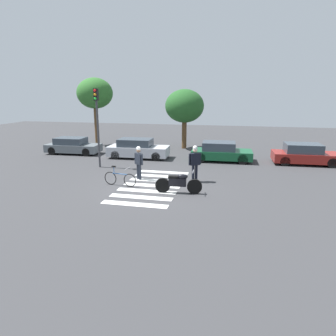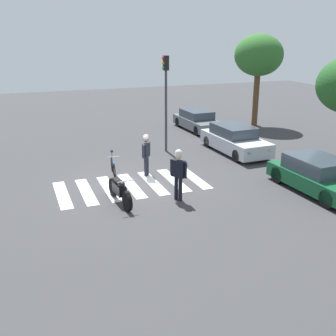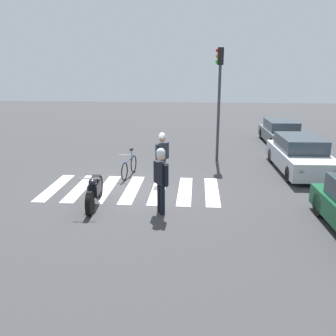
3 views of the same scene
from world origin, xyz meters
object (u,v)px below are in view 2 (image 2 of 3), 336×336
object	(u,v)px
police_motorcycle	(120,190)
officer_by_motorcycle	(178,171)
officer_on_foot	(146,152)
car_grey_coupe	(198,121)
car_green_compact	(318,175)
traffic_light_pole	(166,89)
leaning_bicycle	(113,166)
car_silver_sedan	(235,140)

from	to	relation	value
police_motorcycle	officer_by_motorcycle	world-z (taller)	officer_by_motorcycle
officer_on_foot	car_grey_coupe	xyz separation A→B (m)	(-7.11, 5.70, -0.45)
officer_by_motorcycle	police_motorcycle	bearing A→B (deg)	-103.19
police_motorcycle	car_green_compact	xyz separation A→B (m)	(1.56, 7.36, 0.15)
car_grey_coupe	traffic_light_pole	distance (m)	5.87
leaning_bicycle	officer_on_foot	size ratio (longest dim) A/B	0.98
leaning_bicycle	car_green_compact	xyz separation A→B (m)	(4.61, 6.87, 0.25)
officer_on_foot	car_silver_sedan	xyz separation A→B (m)	(-1.80, 5.30, -0.39)
car_grey_coupe	car_silver_sedan	size ratio (longest dim) A/B	0.95
car_silver_sedan	officer_by_motorcycle	bearing A→B (deg)	-46.74
car_grey_coupe	officer_by_motorcycle	bearing A→B (deg)	-28.42
car_green_compact	leaning_bicycle	bearing A→B (deg)	-123.88
leaning_bicycle	officer_on_foot	bearing A→B (deg)	66.30
leaning_bicycle	traffic_light_pole	distance (m)	5.16
officer_by_motorcycle	car_grey_coupe	bearing A→B (deg)	151.58
officer_on_foot	traffic_light_pole	bearing A→B (deg)	147.08
officer_on_foot	officer_by_motorcycle	world-z (taller)	officer_by_motorcycle
car_silver_sedan	traffic_light_pole	distance (m)	4.32
officer_on_foot	car_green_compact	distance (m)	6.89
leaning_bicycle	traffic_light_pole	size ratio (longest dim) A/B	0.37
police_motorcycle	officer_on_foot	size ratio (longest dim) A/B	1.21
officer_on_foot	car_grey_coupe	bearing A→B (deg)	141.29
car_silver_sedan	traffic_light_pole	bearing A→B (deg)	-114.48
car_green_compact	car_silver_sedan	bearing A→B (deg)	-177.44
officer_on_foot	officer_by_motorcycle	distance (m)	2.97
police_motorcycle	car_green_compact	world-z (taller)	car_green_compact
car_grey_coupe	car_silver_sedan	xyz separation A→B (m)	(5.31, -0.40, 0.06)
officer_by_motorcycle	traffic_light_pole	bearing A→B (deg)	163.35
officer_by_motorcycle	leaning_bicycle	bearing A→B (deg)	-156.21
officer_on_foot	officer_by_motorcycle	xyz separation A→B (m)	(2.96, 0.25, 0.08)
car_silver_sedan	car_green_compact	size ratio (longest dim) A/B	1.06
police_motorcycle	leaning_bicycle	world-z (taller)	police_motorcycle
traffic_light_pole	leaning_bicycle	bearing A→B (deg)	-51.94
car_silver_sedan	car_green_compact	distance (m)	5.84
police_motorcycle	officer_on_foot	bearing A→B (deg)	144.01
police_motorcycle	traffic_light_pole	xyz separation A→B (m)	(-5.73, 3.91, 2.69)
police_motorcycle	officer_by_motorcycle	distance (m)	2.20
police_motorcycle	leaning_bicycle	size ratio (longest dim) A/B	1.24
officer_by_motorcycle	car_grey_coupe	xyz separation A→B (m)	(-10.07, 5.45, -0.53)
leaning_bicycle	car_grey_coupe	world-z (taller)	car_grey_coupe
police_motorcycle	car_grey_coupe	distance (m)	12.17
officer_on_foot	car_green_compact	size ratio (longest dim) A/B	0.44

